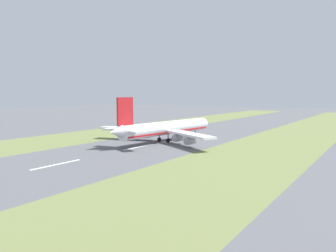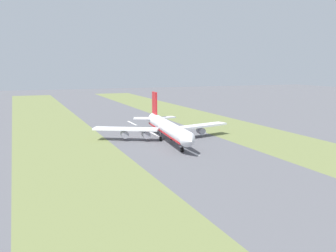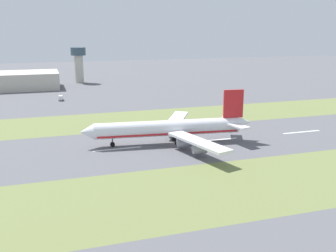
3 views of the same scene
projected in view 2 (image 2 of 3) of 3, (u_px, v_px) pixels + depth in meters
The scene contains 7 objects.
ground_plane at pixel (168, 141), 175.07m from camera, with size 800.00×800.00×0.00m, color #56565B.
grass_median_west at pixel (254, 134), 191.31m from camera, with size 40.00×600.00×0.01m, color olive.
grass_median_east at pixel (65, 148), 158.84m from camera, with size 40.00×600.00×0.01m, color olive.
centreline_dash_near at pixel (132, 123), 228.16m from camera, with size 1.20×18.00×0.01m, color silver.
centreline_dash_mid at pixel (155, 134), 191.36m from camera, with size 1.20×18.00×0.01m, color silver.
centreline_dash_far at pixel (189, 151), 154.56m from camera, with size 1.20×18.00×0.01m, color silver.
airplane_main_jet at pixel (167, 128), 173.50m from camera, with size 63.72×67.19×20.20m.
Camera 2 is at (62.88, 160.09, 33.32)m, focal length 42.00 mm.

